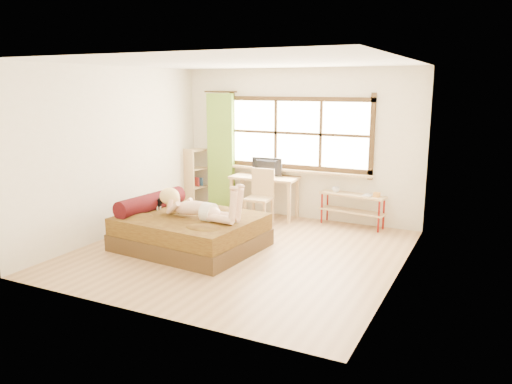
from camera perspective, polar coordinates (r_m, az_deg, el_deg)
The scene contains 18 objects.
floor at distance 7.38m, azimuth -1.80°, elevation -6.84°, with size 4.50×4.50×0.00m, color #9E754C.
ceiling at distance 6.99m, azimuth -1.95°, elevation 14.59°, with size 4.50×4.50×0.00m, color white.
wall_back at distance 9.09m, azimuth 4.84°, elevation 5.45°, with size 4.50×4.50×0.00m, color silver.
wall_front at distance 5.22m, azimuth -13.57°, elevation 0.21°, with size 4.50×4.50×0.00m, color silver.
wall_left at distance 8.35m, azimuth -15.67°, elevation 4.46°, with size 4.50×4.50×0.00m, color silver.
wall_right at distance 6.34m, azimuth 16.41°, elevation 2.11°, with size 4.50×4.50×0.00m, color silver.
window at distance 9.05m, azimuth 4.79°, elevation 6.43°, with size 2.80×0.16×1.46m.
curtain at distance 9.68m, azimuth -4.04°, elevation 4.67°, with size 0.55×0.10×2.20m, color #5E8D26.
bed at distance 7.58m, azimuth -7.76°, elevation -4.32°, with size 2.10×1.75×0.75m.
woman at distance 7.30m, azimuth -6.82°, elevation -0.70°, with size 1.38×0.39×0.59m, color beige, non-canonical shape.
kitten at distance 7.95m, azimuth -11.47°, elevation -1.11°, with size 0.30×0.12×0.24m, color black, non-canonical shape.
desk at distance 9.13m, azimuth 0.98°, elevation 1.16°, with size 1.25×0.62×0.77m.
monitor at distance 9.13m, azimuth 1.12°, elevation 2.86°, with size 0.58×0.08×0.33m, color black.
chair at distance 8.80m, azimuth 0.54°, elevation -0.13°, with size 0.45×0.45×0.96m.
pipe_shelf at distance 8.74m, azimuth 11.02°, elevation -1.20°, with size 1.17×0.44×0.65m.
cup at distance 8.78m, azimuth 9.12°, elevation 0.27°, with size 0.12×0.12×0.10m, color gray.
book at distance 8.66m, azimuth 12.27°, elevation -0.29°, with size 0.15×0.20×0.02m, color gray.
bookshelf at distance 10.02m, azimuth -6.70°, elevation 1.68°, with size 0.39×0.56×1.18m.
Camera 1 is at (3.29, -6.16, 2.39)m, focal length 35.00 mm.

